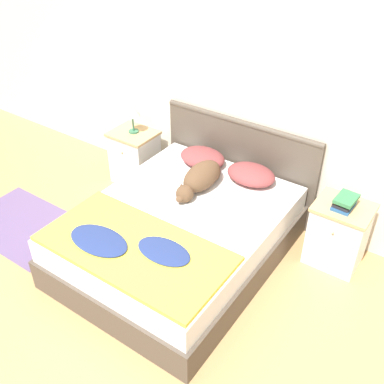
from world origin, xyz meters
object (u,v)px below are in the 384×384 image
(book_stack, at_px, (345,202))
(table_lamp, at_px, (132,111))
(nightstand_left, at_px, (135,157))
(nightstand_right, at_px, (338,234))
(bed, at_px, (179,236))
(pillow_left, at_px, (202,157))
(dog, at_px, (200,178))
(pillow_right, at_px, (251,174))

(book_stack, bearing_deg, table_lamp, 179.43)
(nightstand_left, relative_size, nightstand_right, 1.00)
(book_stack, xyz_separation_m, table_lamp, (-2.36, 0.02, 0.19))
(bed, height_order, pillow_left, pillow_left)
(pillow_left, height_order, book_stack, book_stack)
(bed, height_order, book_stack, book_stack)
(nightstand_left, height_order, pillow_left, pillow_left)
(nightstand_right, bearing_deg, dog, -163.83)
(pillow_left, distance_m, dog, 0.43)
(nightstand_right, relative_size, pillow_left, 1.30)
(bed, height_order, nightstand_right, nightstand_right)
(bed, distance_m, pillow_left, 0.90)
(pillow_right, relative_size, book_stack, 1.96)
(pillow_left, relative_size, book_stack, 1.96)
(dog, xyz_separation_m, book_stack, (1.23, 0.35, 0.04))
(pillow_left, bearing_deg, nightstand_right, -0.51)
(pillow_left, bearing_deg, pillow_right, 0.00)
(bed, distance_m, book_stack, 1.46)
(nightstand_right, xyz_separation_m, pillow_right, (-0.91, 0.01, 0.29))
(pillow_left, xyz_separation_m, table_lamp, (-0.91, 0.00, 0.26))
(table_lamp, bearing_deg, bed, -33.74)
(dog, distance_m, table_lamp, 1.21)
(nightstand_left, height_order, nightstand_right, same)
(bed, height_order, dog, dog)
(dog, relative_size, table_lamp, 2.13)
(nightstand_left, distance_m, nightstand_right, 2.36)
(dog, xyz_separation_m, table_lamp, (-1.13, 0.37, 0.23))
(nightstand_left, distance_m, table_lamp, 0.55)
(bed, distance_m, nightstand_right, 1.41)
(pillow_left, bearing_deg, book_stack, -0.88)
(nightstand_right, bearing_deg, book_stack, -116.57)
(bed, relative_size, pillow_right, 4.28)
(pillow_left, height_order, table_lamp, table_lamp)
(nightstand_left, height_order, table_lamp, table_lamp)
(bed, distance_m, dog, 0.56)
(nightstand_left, xyz_separation_m, nightstand_right, (2.36, 0.00, 0.00))
(nightstand_left, xyz_separation_m, pillow_right, (1.46, 0.01, 0.29))
(nightstand_left, height_order, dog, dog)
(bed, xyz_separation_m, pillow_left, (-0.28, 0.79, 0.34))
(bed, relative_size, nightstand_right, 3.30)
(bed, bearing_deg, nightstand_right, 33.27)
(dog, bearing_deg, nightstand_right, 16.17)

